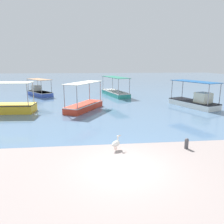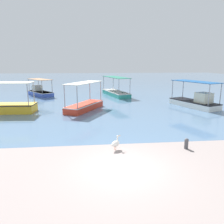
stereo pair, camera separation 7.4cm
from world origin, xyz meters
name	(u,v)px [view 2 (the right image)]	position (x,y,z in m)	size (l,w,h in m)	color
ground	(123,168)	(0.00, 0.00, 0.00)	(120.00, 120.00, 0.00)	gray
harbor_water	(95,81)	(0.00, 48.00, 0.00)	(110.00, 90.00, 0.00)	slate
fishing_boat_far_left	(40,92)	(-8.59, 23.30, 0.57)	(4.28, 4.86, 2.37)	#3957BD
fishing_boat_near_right	(196,101)	(9.79, 13.00, 0.64)	(3.77, 5.92, 2.73)	white
fishing_boat_center	(3,106)	(-9.68, 12.39, 0.58)	(6.05, 2.40, 2.87)	gold
fishing_boat_far_right	(116,92)	(2.29, 22.21, 0.51)	(3.55, 6.95, 2.67)	teal
fishing_boat_outer	(85,105)	(-2.00, 12.76, 0.52)	(3.98, 5.45, 2.76)	red
pelican	(116,143)	(-0.10, 2.17, 0.38)	(0.67, 0.62, 0.80)	#E0997A
mooring_bollard	(186,143)	(3.81, 1.93, 0.32)	(0.23, 0.23, 0.61)	#47474C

